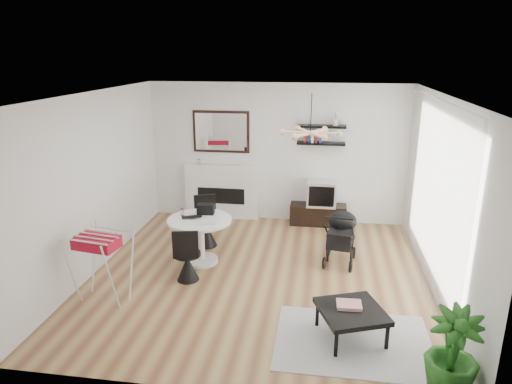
# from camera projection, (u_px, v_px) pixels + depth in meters

# --- Properties ---
(floor) EXTENTS (5.00, 5.00, 0.00)m
(floor) POSITION_uv_depth(u_px,v_px,m) (258.00, 276.00, 6.91)
(floor) COLOR brown
(floor) RESTS_ON ground
(ceiling) EXTENTS (5.00, 5.00, 0.00)m
(ceiling) POSITION_uv_depth(u_px,v_px,m) (259.00, 95.00, 6.11)
(ceiling) COLOR white
(ceiling) RESTS_ON wall_back
(wall_back) EXTENTS (5.00, 0.00, 5.00)m
(wall_back) POSITION_uv_depth(u_px,v_px,m) (277.00, 153.00, 8.87)
(wall_back) COLOR white
(wall_back) RESTS_ON floor
(wall_left) EXTENTS (0.00, 5.00, 5.00)m
(wall_left) POSITION_uv_depth(u_px,v_px,m) (95.00, 183.00, 6.87)
(wall_left) COLOR white
(wall_left) RESTS_ON floor
(wall_right) EXTENTS (0.00, 5.00, 5.00)m
(wall_right) POSITION_uv_depth(u_px,v_px,m) (441.00, 199.00, 6.15)
(wall_right) COLOR white
(wall_right) RESTS_ON floor
(sheer_curtain) EXTENTS (0.04, 3.60, 2.60)m
(sheer_curtain) POSITION_uv_depth(u_px,v_px,m) (431.00, 194.00, 6.36)
(sheer_curtain) COLOR white
(sheer_curtain) RESTS_ON wall_right
(fireplace) EXTENTS (1.50, 0.17, 2.16)m
(fireplace) POSITION_uv_depth(u_px,v_px,m) (222.00, 185.00, 9.15)
(fireplace) COLOR white
(fireplace) RESTS_ON floor
(shelf_lower) EXTENTS (0.90, 0.25, 0.04)m
(shelf_lower) POSITION_uv_depth(u_px,v_px,m) (321.00, 143.00, 8.55)
(shelf_lower) COLOR black
(shelf_lower) RESTS_ON wall_back
(shelf_upper) EXTENTS (0.90, 0.25, 0.04)m
(shelf_upper) POSITION_uv_depth(u_px,v_px,m) (322.00, 126.00, 8.46)
(shelf_upper) COLOR black
(shelf_upper) RESTS_ON wall_back
(pendant_lamp) EXTENTS (0.90, 0.90, 0.10)m
(pendant_lamp) POSITION_uv_depth(u_px,v_px,m) (310.00, 133.00, 6.46)
(pendant_lamp) COLOR tan
(pendant_lamp) RESTS_ON ceiling
(tv_console) EXTENTS (1.08, 0.38, 0.40)m
(tv_console) POSITION_uv_depth(u_px,v_px,m) (318.00, 214.00, 8.90)
(tv_console) COLOR black
(tv_console) RESTS_ON floor
(crt_tv) EXTENTS (0.56, 0.49, 0.49)m
(crt_tv) POSITION_uv_depth(u_px,v_px,m) (322.00, 193.00, 8.76)
(crt_tv) COLOR silver
(crt_tv) RESTS_ON tv_console
(dining_table) EXTENTS (1.01, 1.01, 0.74)m
(dining_table) POSITION_uv_depth(u_px,v_px,m) (200.00, 234.00, 7.22)
(dining_table) COLOR white
(dining_table) RESTS_ON floor
(laptop) EXTENTS (0.37, 0.31, 0.03)m
(laptop) POSITION_uv_depth(u_px,v_px,m) (192.00, 218.00, 7.14)
(laptop) COLOR black
(laptop) RESTS_ON dining_table
(black_bag) EXTENTS (0.28, 0.18, 0.16)m
(black_bag) POSITION_uv_depth(u_px,v_px,m) (206.00, 209.00, 7.35)
(black_bag) COLOR black
(black_bag) RESTS_ON dining_table
(newspaper) EXTENTS (0.35, 0.31, 0.01)m
(newspaper) POSITION_uv_depth(u_px,v_px,m) (207.00, 222.00, 7.01)
(newspaper) COLOR white
(newspaper) RESTS_ON dining_table
(drinking_glass) EXTENTS (0.06, 0.06, 0.11)m
(drinking_glass) POSITION_uv_depth(u_px,v_px,m) (182.00, 212.00, 7.29)
(drinking_glass) COLOR white
(drinking_glass) RESTS_ON dining_table
(chair_far) EXTENTS (0.46, 0.47, 0.88)m
(chair_far) POSITION_uv_depth(u_px,v_px,m) (207.00, 230.00, 7.92)
(chair_far) COLOR black
(chair_far) RESTS_ON floor
(chair_near) EXTENTS (0.42, 0.44, 0.85)m
(chair_near) POSITION_uv_depth(u_px,v_px,m) (187.00, 264.00, 6.70)
(chair_near) COLOR black
(chair_near) RESTS_ON floor
(drying_rack) EXTENTS (0.74, 0.71, 0.98)m
(drying_rack) POSITION_uv_depth(u_px,v_px,m) (102.00, 266.00, 6.09)
(drying_rack) COLOR white
(drying_rack) RESTS_ON floor
(stroller) EXTENTS (0.56, 0.79, 0.92)m
(stroller) POSITION_uv_depth(u_px,v_px,m) (341.00, 239.00, 7.27)
(stroller) COLOR black
(stroller) RESTS_ON floor
(rug) EXTENTS (1.80, 1.30, 0.01)m
(rug) POSITION_uv_depth(u_px,v_px,m) (353.00, 342.00, 5.33)
(rug) COLOR #AAAAAA
(rug) RESTS_ON floor
(coffee_table) EXTENTS (0.92, 0.92, 0.37)m
(coffee_table) POSITION_uv_depth(u_px,v_px,m) (352.00, 312.00, 5.33)
(coffee_table) COLOR black
(coffee_table) RESTS_ON rug
(magazines) EXTENTS (0.30, 0.24, 0.04)m
(magazines) POSITION_uv_depth(u_px,v_px,m) (349.00, 305.00, 5.36)
(magazines) COLOR red
(magazines) RESTS_ON coffee_table
(potted_plant) EXTENTS (0.59, 0.59, 0.92)m
(potted_plant) POSITION_uv_depth(u_px,v_px,m) (452.00, 353.00, 4.42)
(potted_plant) COLOR #21601B
(potted_plant) RESTS_ON floor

